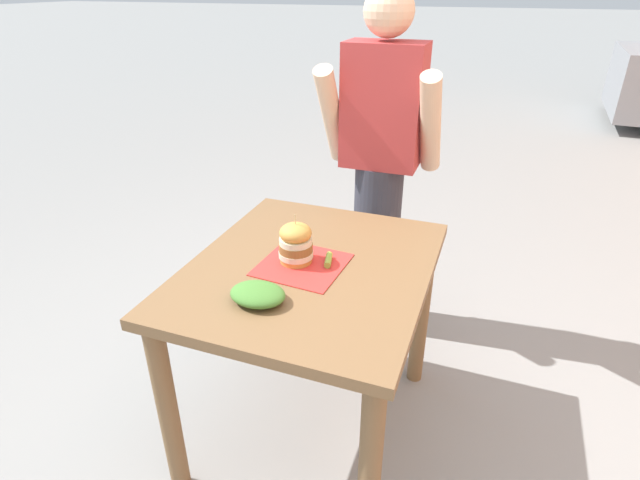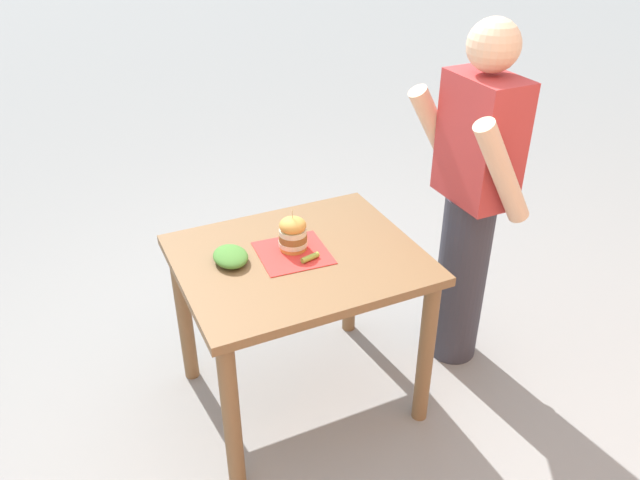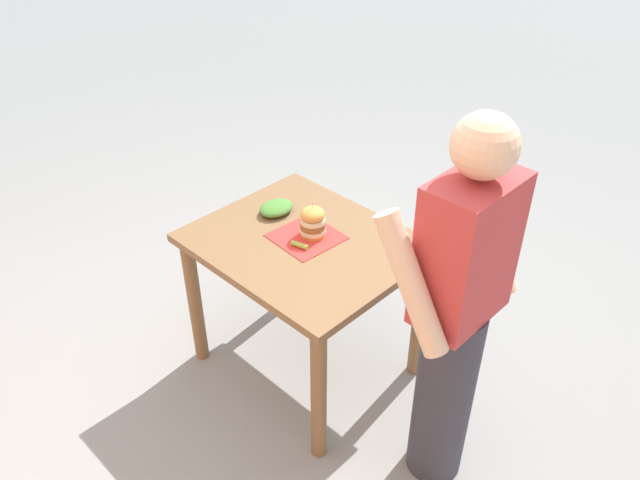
{
  "view_description": "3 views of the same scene",
  "coord_description": "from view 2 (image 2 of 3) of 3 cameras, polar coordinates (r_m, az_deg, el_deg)",
  "views": [
    {
      "loc": [
        0.56,
        -1.43,
        1.69
      ],
      "look_at": [
        0.0,
        0.1,
        0.84
      ],
      "focal_mm": 28.0,
      "sensor_mm": 36.0,
      "label": 1
    },
    {
      "loc": [
        2.03,
        -0.85,
        2.19
      ],
      "look_at": [
        0.0,
        0.1,
        0.84
      ],
      "focal_mm": 35.0,
      "sensor_mm": 36.0,
      "label": 2
    },
    {
      "loc": [
        1.64,
        1.71,
        2.44
      ],
      "look_at": [
        0.0,
        0.1,
        0.84
      ],
      "focal_mm": 35.0,
      "sensor_mm": 36.0,
      "label": 3
    }
  ],
  "objects": [
    {
      "name": "pickle_spear",
      "position": [
        2.56,
        -0.91,
        -1.61
      ],
      "size": [
        0.04,
        0.09,
        0.02
      ],
      "primitive_type": "cylinder",
      "rotation": [
        0.0,
        1.57,
        1.82
      ],
      "color": "#8EA83D",
      "rests_on": "serving_paper"
    },
    {
      "name": "serving_paper",
      "position": [
        2.62,
        -2.48,
        -1.18
      ],
      "size": [
        0.31,
        0.31,
        0.0
      ],
      "primitive_type": "cube",
      "rotation": [
        0.0,
        0.0,
        -0.07
      ],
      "color": "red",
      "rests_on": "patio_table"
    },
    {
      "name": "sandwich",
      "position": [
        2.61,
        -2.46,
        0.6
      ],
      "size": [
        0.12,
        0.12,
        0.18
      ],
      "color": "gold",
      "rests_on": "serving_paper"
    },
    {
      "name": "ground_plane",
      "position": [
        3.1,
        -1.72,
        -13.91
      ],
      "size": [
        80.0,
        80.0,
        0.0
      ],
      "primitive_type": "plane",
      "color": "gray"
    },
    {
      "name": "diner_across_table",
      "position": [
        2.93,
        13.65,
        3.53
      ],
      "size": [
        0.55,
        0.35,
        1.69
      ],
      "color": "#33333D",
      "rests_on": "ground"
    },
    {
      "name": "side_salad",
      "position": [
        2.57,
        -8.18,
        -1.49
      ],
      "size": [
        0.18,
        0.14,
        0.05
      ],
      "primitive_type": "ellipsoid",
      "color": "#477F33",
      "rests_on": "patio_table"
    },
    {
      "name": "patio_table",
      "position": [
        2.69,
        -1.94,
        -3.98
      ],
      "size": [
        0.83,
        1.0,
        0.79
      ],
      "color": "brown",
      "rests_on": "ground"
    }
  ]
}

